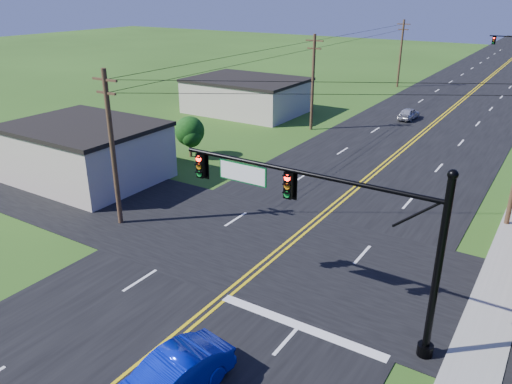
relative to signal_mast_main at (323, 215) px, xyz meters
The scene contains 11 objects.
road_main 42.49m from the signal_mast_main, 95.90° to the left, with size 16.00×220.00×0.04m, color black.
road_cross 7.56m from the signal_mast_main, 137.32° to the left, with size 70.00×10.00×0.04m, color black.
signal_mast_main is the anchor object (origin of this frame).
cream_bldg_near 22.33m from the signal_mast_main, 164.29° to the left, with size 10.20×8.20×4.10m.
cream_bldg_far 38.12m from the signal_mast_main, 127.88° to the left, with size 12.20×9.20×3.70m.
utility_pole_left_a 13.98m from the signal_mast_main, behind, with size 1.80×0.28×9.00m.
utility_pole_left_b 30.34m from the signal_mast_main, 117.14° to the left, with size 1.80×0.28×9.00m.
utility_pole_left_c 55.74m from the signal_mast_main, 104.37° to the left, with size 1.80×0.28×9.00m.
tree_left 23.22m from the signal_mast_main, 142.64° to the left, with size 2.40×2.40×3.37m.
blue_car 8.10m from the signal_mast_main, 108.44° to the right, with size 1.63×4.68×1.54m, color #081AB5.
distant_car 36.96m from the signal_mast_main, 100.88° to the left, with size 1.43×3.56×1.21m, color #B5B4BA.
Camera 1 is at (11.53, -8.17, 12.88)m, focal length 35.00 mm.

